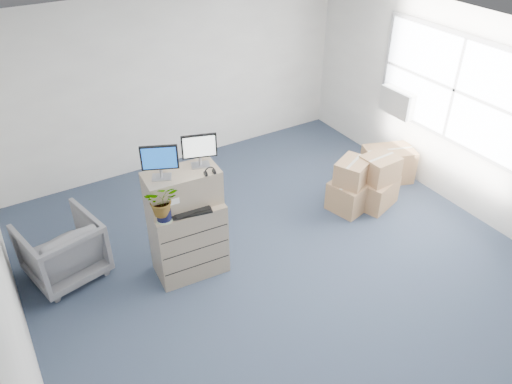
# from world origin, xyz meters

# --- Properties ---
(ground) EXTENTS (7.00, 7.00, 0.00)m
(ground) POSITION_xyz_m (0.00, 0.00, 0.00)
(ground) COLOR #273046
(ground) RESTS_ON ground
(wall_back) EXTENTS (6.00, 0.02, 2.80)m
(wall_back) POSITION_xyz_m (0.00, 3.51, 1.40)
(wall_back) COLOR silver
(wall_back) RESTS_ON ground
(wall_right) EXTENTS (0.02, 7.00, 2.80)m
(wall_right) POSITION_xyz_m (3.01, 0.00, 1.40)
(wall_right) COLOR silver
(wall_right) RESTS_ON ground
(window) EXTENTS (0.07, 2.72, 1.52)m
(window) POSITION_xyz_m (2.96, 0.50, 1.70)
(window) COLOR gray
(window) RESTS_ON wall_right
(ac_unit) EXTENTS (0.24, 0.60, 0.40)m
(ac_unit) POSITION_xyz_m (2.87, 1.40, 1.20)
(ac_unit) COLOR silver
(ac_unit) RESTS_ON wall_right
(filing_cabinet_lower) EXTENTS (0.89, 0.58, 0.99)m
(filing_cabinet_lower) POSITION_xyz_m (-1.02, 0.84, 0.50)
(filing_cabinet_lower) COLOR tan
(filing_cabinet_lower) RESTS_ON ground
(filing_cabinet_upper) EXTENTS (0.88, 0.48, 0.43)m
(filing_cabinet_upper) POSITION_xyz_m (-1.02, 0.88, 1.21)
(filing_cabinet_upper) COLOR tan
(filing_cabinet_upper) RESTS_ON filing_cabinet_lower
(monitor_left) EXTENTS (0.38, 0.23, 0.40)m
(monitor_left) POSITION_xyz_m (-1.25, 0.89, 1.65)
(monitor_left) COLOR #99999E
(monitor_left) RESTS_ON filing_cabinet_upper
(monitor_right) EXTENTS (0.39, 0.21, 0.39)m
(monitor_right) POSITION_xyz_m (-0.77, 0.90, 1.64)
(monitor_right) COLOR #99999E
(monitor_right) RESTS_ON filing_cabinet_upper
(headphones) EXTENTS (0.12, 0.02, 0.12)m
(headphones) POSITION_xyz_m (-0.76, 0.68, 1.46)
(headphones) COLOR black
(headphones) RESTS_ON filing_cabinet_upper
(keyboard) EXTENTS (0.49, 0.28, 0.02)m
(keyboard) POSITION_xyz_m (-1.02, 0.68, 1.01)
(keyboard) COLOR black
(keyboard) RESTS_ON filing_cabinet_lower
(mouse) EXTENTS (0.09, 0.06, 0.03)m
(mouse) POSITION_xyz_m (-0.67, 0.67, 1.01)
(mouse) COLOR silver
(mouse) RESTS_ON filing_cabinet_lower
(water_bottle) EXTENTS (0.08, 0.08, 0.27)m
(water_bottle) POSITION_xyz_m (-0.94, 0.85, 1.13)
(water_bottle) COLOR gray
(water_bottle) RESTS_ON filing_cabinet_lower
(phone_dock) EXTENTS (0.06, 0.05, 0.12)m
(phone_dock) POSITION_xyz_m (-1.04, 0.90, 1.04)
(phone_dock) COLOR silver
(phone_dock) RESTS_ON filing_cabinet_lower
(external_drive) EXTENTS (0.19, 0.16, 0.05)m
(external_drive) POSITION_xyz_m (-0.69, 0.89, 1.02)
(external_drive) COLOR black
(external_drive) RESTS_ON filing_cabinet_lower
(tissue_box) EXTENTS (0.23, 0.17, 0.08)m
(tissue_box) POSITION_xyz_m (-0.72, 0.92, 1.08)
(tissue_box) COLOR #3C7ECD
(tissue_box) RESTS_ON external_drive
(potted_plant) EXTENTS (0.47, 0.49, 0.40)m
(potted_plant) POSITION_xyz_m (-1.34, 0.70, 1.22)
(potted_plant) COLOR #A4BB96
(potted_plant) RESTS_ON filing_cabinet_lower
(office_chair) EXTENTS (1.00, 0.96, 0.87)m
(office_chair) POSITION_xyz_m (-2.39, 1.56, 0.43)
(office_chair) COLOR slate
(office_chair) RESTS_ON ground
(cardboard_boxes) EXTENTS (1.81, 1.12, 0.81)m
(cardboard_boxes) POSITION_xyz_m (2.04, 0.91, 0.33)
(cardboard_boxes) COLOR #996C49
(cardboard_boxes) RESTS_ON ground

